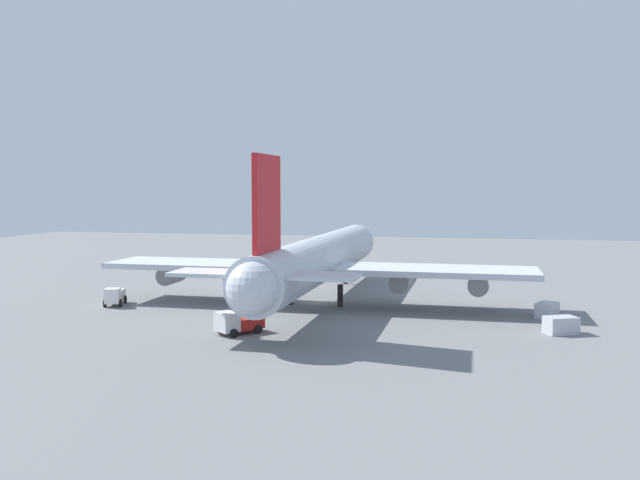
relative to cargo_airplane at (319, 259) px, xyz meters
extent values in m
plane|color=slate|center=(0.31, 0.00, -5.49)|extent=(232.37, 232.37, 0.00)
cylinder|color=silver|center=(0.31, 0.00, 0.10)|extent=(52.85, 5.73, 5.73)
sphere|color=silver|center=(26.74, 0.00, 0.10)|extent=(5.62, 5.62, 5.62)
sphere|color=silver|center=(-26.11, 0.00, 0.10)|extent=(4.87, 4.87, 4.87)
cube|color=red|center=(-21.88, 0.00, 7.56)|extent=(7.40, 0.50, 9.17)
cube|color=silver|center=(-22.94, -4.60, 0.96)|extent=(4.76, 8.60, 0.36)
cube|color=silver|center=(-22.94, 4.60, 0.96)|extent=(4.76, 8.60, 0.36)
cube|color=silver|center=(-2.33, -14.11, -0.76)|extent=(8.98, 24.79, 0.70)
cube|color=silver|center=(-2.33, 14.11, -0.76)|extent=(8.98, 24.79, 0.70)
cylinder|color=gray|center=(-1.33, -10.40, -2.31)|extent=(4.59, 2.41, 2.41)
cylinder|color=gray|center=(-1.33, -19.57, -2.31)|extent=(4.59, 2.41, 2.41)
cylinder|color=gray|center=(-1.33, 10.40, -2.31)|extent=(4.59, 2.41, 2.41)
cylinder|color=gray|center=(-1.33, 19.57, -2.31)|extent=(4.59, 2.41, 2.41)
cylinder|color=black|center=(17.23, 0.00, -4.13)|extent=(0.70, 0.70, 2.73)
cylinder|color=black|center=(-2.33, -3.15, -4.13)|extent=(0.70, 0.70, 2.73)
cylinder|color=black|center=(-2.33, 3.15, -4.13)|extent=(0.70, 0.70, 2.73)
cube|color=white|center=(-8.82, 23.88, -4.11)|extent=(2.19, 2.16, 1.80)
cube|color=white|center=(-6.67, 24.58, -4.36)|extent=(3.17, 2.48, 1.30)
cylinder|color=black|center=(-9.12, 24.77, -5.01)|extent=(0.99, 0.56, 0.95)
cylinder|color=black|center=(-8.54, 22.98, -5.01)|extent=(0.99, 0.56, 0.95)
cylinder|color=black|center=(-6.45, 25.64, -5.01)|extent=(0.99, 0.56, 0.95)
cylinder|color=black|center=(-5.87, 23.85, -5.01)|extent=(0.99, 0.56, 0.95)
cube|color=silver|center=(-20.90, 4.48, -4.11)|extent=(2.71, 2.80, 1.90)
cube|color=#B21E19|center=(-19.00, 3.09, -4.52)|extent=(3.64, 3.48, 1.07)
cylinder|color=black|center=(-20.20, 5.42, -5.06)|extent=(0.86, 0.74, 0.86)
cylinder|color=black|center=(-21.59, 3.53, -5.06)|extent=(0.86, 0.74, 0.86)
cylinder|color=black|center=(-17.85, 3.70, -5.06)|extent=(0.86, 0.74, 0.86)
cylinder|color=black|center=(-19.23, 1.80, -5.06)|extent=(0.86, 0.74, 0.86)
cube|color=#B7BCC6|center=(-12.58, -27.64, -4.63)|extent=(3.13, 3.62, 1.73)
cube|color=#B7BCC6|center=(-4.28, -27.11, -4.62)|extent=(3.32, 2.91, 1.74)
cone|color=orange|center=(26.46, 1.77, -5.21)|extent=(0.39, 0.39, 0.55)
camera|label=1|loc=(-83.03, -19.26, 9.04)|focal=38.14mm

